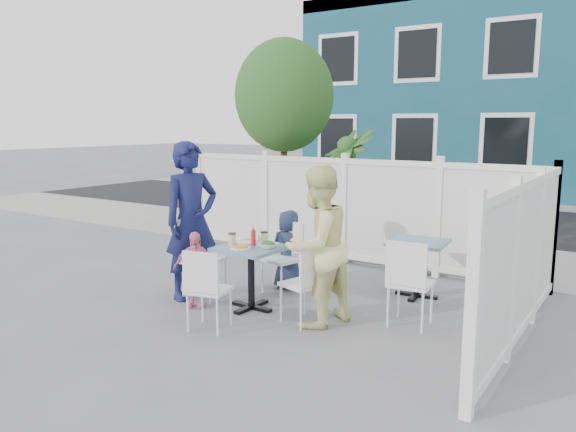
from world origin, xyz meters
The scene contains 30 objects.
ground centered at (0.00, 0.00, 0.00)m, with size 80.00×80.00×0.00m, color slate.
near_sidewalk centered at (0.00, 3.80, 0.01)m, with size 24.00×2.60×0.01m, color gray.
street centered at (0.00, 7.50, 0.00)m, with size 24.00×5.00×0.01m, color black.
far_sidewalk centered at (0.00, 10.60, 0.01)m, with size 24.00×1.60×0.01m, color gray.
building centered at (-0.50, 14.00, 3.00)m, with size 11.00×6.00×6.00m.
fence_back centered at (0.10, 2.40, 0.78)m, with size 5.86×0.08×1.60m.
fence_right centered at (3.00, 0.60, 0.78)m, with size 0.08×3.66×1.60m.
tree centered at (-1.60, 3.30, 2.59)m, with size 1.80×1.62×3.59m.
utility_cabinet centered at (-2.17, 4.00, 0.66)m, with size 0.71×0.51×1.31m, color gold.
potted_shrub_a centered at (-0.21, 3.10, 1.03)m, with size 1.15×1.15×2.06m, color #25491C.
potted_shrub_b centered at (1.30, 3.00, 0.71)m, with size 1.29×1.11×1.43m, color #25491C.
main_table centered at (0.22, -0.09, 0.57)m, with size 0.72×0.72×0.73m.
spare_table centered at (1.65, 1.39, 0.55)m, with size 0.72×0.72×0.70m.
chair_left centered at (-0.58, -0.11, 0.58)m, with size 0.51×0.53×0.99m.
chair_right centered at (1.03, -0.19, 0.51)m, with size 0.48×0.49×0.88m.
chair_back centered at (0.19, 0.66, 0.52)m, with size 0.48×0.47×0.89m.
chair_near centered at (0.26, -0.92, 0.50)m, with size 0.47×0.46×0.86m.
chair_spare centered at (1.95, 0.31, 0.54)m, with size 0.45×0.44×0.94m.
man centered at (-0.64, -0.15, 0.96)m, with size 0.70×0.46×1.91m, color #131948.
woman centered at (1.10, -0.11, 0.85)m, with size 0.82×0.64×1.70m, color #E8EB54.
boy centered at (0.14, 0.81, 0.51)m, with size 0.50×0.33×1.03m, color #1E2948.
toddler centered at (-0.37, -0.39, 0.45)m, with size 0.52×0.22×0.89m, color pink.
plate_main centered at (0.17, -0.23, 0.74)m, with size 0.24×0.24×0.01m, color white.
plate_side centered at (0.05, 0.00, 0.74)m, with size 0.21×0.21×0.01m, color white.
salad_bowl centered at (0.42, -0.04, 0.76)m, with size 0.22×0.22×0.05m, color white.
coffee_cup_a centered at (-0.01, -0.15, 0.80)m, with size 0.09×0.09×0.13m, color beige.
coffee_cup_b centered at (0.25, 0.12, 0.80)m, with size 0.09×0.09×0.13m, color beige.
ketchup_bottle centered at (0.20, -0.03, 0.82)m, with size 0.05×0.05×0.17m, color red.
salt_shaker centered at (0.12, 0.17, 0.77)m, with size 0.03×0.03×0.07m, color white.
pepper_shaker centered at (0.17, 0.17, 0.76)m, with size 0.03×0.03×0.07m, color black.
Camera 1 is at (3.99, -5.07, 2.12)m, focal length 35.00 mm.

